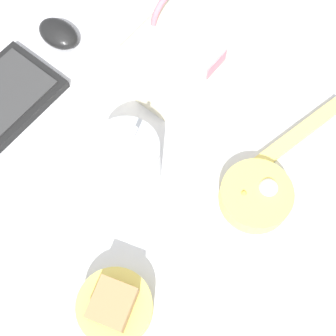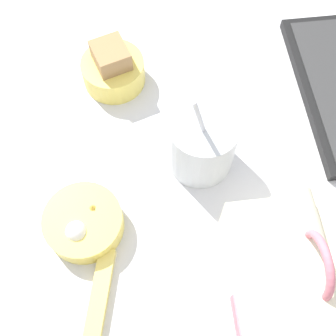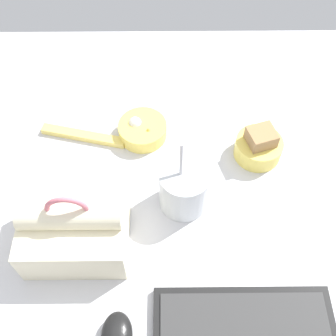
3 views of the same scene
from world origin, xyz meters
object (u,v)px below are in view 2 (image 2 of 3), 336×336
Objects in this scene: soup_cup at (202,143)px; bento_bowl_sandwich at (113,69)px; bento_bowl_snacks at (84,222)px; chopstick_case at (94,325)px; lunch_bag at (298,279)px.

soup_cup reaches higher than bento_bowl_sandwich.
bento_bowl_sandwich is at bearing -144.35° from soup_cup.
chopstick_case is at bearing 2.99° from bento_bowl_snacks.
bento_bowl_snacks reaches higher than chopstick_case.
lunch_bag is 1.13× the size of soup_cup.
chopstick_case is (24.19, -18.37, -4.89)cm from soup_cup.
lunch_bag reaches higher than bento_bowl_snacks.
bento_bowl_snacks is at bearing -177.01° from chopstick_case.
chopstick_case is at bearing -85.72° from lunch_bag.
bento_bowl_sandwich reaches higher than chopstick_case.
bento_bowl_snacks is 0.56× the size of chopstick_case.
soup_cup is at bearing 116.44° from bento_bowl_snacks.
lunch_bag is 46.13cm from bento_bowl_sandwich.
soup_cup is 22.41cm from bento_bowl_sandwich.
soup_cup is 21.68cm from bento_bowl_snacks.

